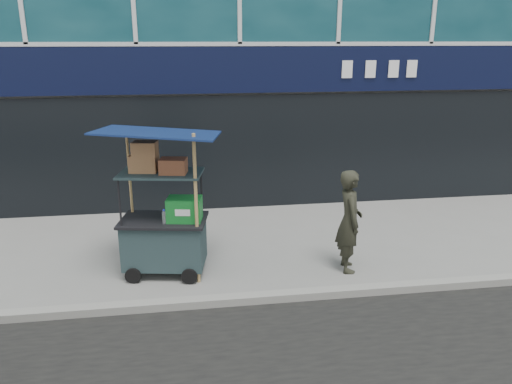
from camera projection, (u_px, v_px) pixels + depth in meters
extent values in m
plane|color=slate|center=(273.00, 294.00, 7.15)|extent=(80.00, 80.00, 0.00)
cube|color=gray|center=(276.00, 297.00, 6.94)|extent=(80.00, 0.18, 0.12)
cube|color=black|center=(240.00, 70.00, 9.94)|extent=(15.68, 0.06, 0.90)
cube|color=black|center=(241.00, 153.00, 10.48)|extent=(15.68, 0.04, 2.40)
cube|color=#1B2D2F|center=(165.00, 243.00, 7.65)|extent=(1.31, 0.90, 0.70)
cylinder|color=black|center=(133.00, 276.00, 7.42)|extent=(0.25, 0.09, 0.24)
cylinder|color=black|center=(189.00, 277.00, 7.40)|extent=(0.25, 0.09, 0.24)
cube|color=black|center=(163.00, 220.00, 7.54)|extent=(1.40, 0.99, 0.04)
cylinder|color=black|center=(120.00, 204.00, 7.17)|extent=(0.03, 0.03, 0.75)
cylinder|color=black|center=(196.00, 204.00, 7.14)|extent=(0.03, 0.03, 0.75)
cylinder|color=black|center=(131.00, 191.00, 7.74)|extent=(0.03, 0.03, 0.75)
cylinder|color=black|center=(202.00, 192.00, 7.71)|extent=(0.03, 0.03, 0.75)
cube|color=#1B2D2F|center=(161.00, 173.00, 7.33)|extent=(1.31, 0.90, 0.03)
cylinder|color=#9E7F47|center=(196.00, 211.00, 7.17)|extent=(0.06, 0.06, 2.26)
cylinder|color=#9E7F47|center=(132.00, 201.00, 7.79)|extent=(0.05, 0.05, 2.16)
cube|color=#0D1C4A|center=(158.00, 133.00, 7.15)|extent=(1.88, 1.48, 0.20)
cube|color=#116C19|center=(185.00, 209.00, 7.43)|extent=(0.55, 0.43, 0.35)
cylinder|color=silver|center=(164.00, 217.00, 7.32)|extent=(0.08, 0.08, 0.20)
cylinder|color=#1B2FCD|center=(164.00, 210.00, 7.28)|extent=(0.04, 0.04, 0.02)
cube|color=olive|center=(144.00, 163.00, 7.34)|extent=(0.45, 0.37, 0.25)
cube|color=brown|center=(173.00, 166.00, 7.24)|extent=(0.42, 0.34, 0.22)
cube|color=olive|center=(145.00, 148.00, 7.26)|extent=(0.39, 0.32, 0.20)
imported|color=#27281D|center=(349.00, 221.00, 7.69)|extent=(0.45, 0.63, 1.62)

